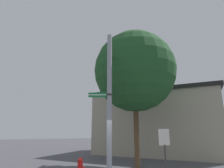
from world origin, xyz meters
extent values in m
cylinder|color=gray|center=(0.00, 0.00, 3.34)|extent=(0.23, 0.23, 6.67)
cylinder|color=gray|center=(1.17, 2.70, 5.78)|extent=(2.51, 5.47, 0.19)
cylinder|color=black|center=(0.62, 1.44, 5.59)|extent=(0.08, 0.08, 0.18)
cube|color=black|center=(0.62, 1.44, 4.98)|extent=(0.36, 0.30, 1.05)
sphere|color=#590F0F|center=(0.62, 1.63, 5.33)|extent=(0.22, 0.22, 0.22)
cube|color=black|center=(0.62, 1.65, 5.43)|extent=(0.24, 0.20, 0.03)
sphere|color=yellow|center=(0.62, 1.63, 4.98)|extent=(0.22, 0.22, 0.22)
cube|color=black|center=(0.62, 1.65, 5.08)|extent=(0.24, 0.20, 0.03)
sphere|color=#0F4C19|center=(0.62, 1.63, 4.63)|extent=(0.22, 0.22, 0.22)
cube|color=black|center=(0.62, 1.65, 4.73)|extent=(0.24, 0.20, 0.03)
cube|color=black|center=(0.62, 1.27, 4.98)|extent=(0.54, 0.03, 1.22)
cylinder|color=black|center=(1.33, 3.07, 5.59)|extent=(0.08, 0.08, 0.18)
cube|color=black|center=(1.33, 3.07, 4.98)|extent=(0.36, 0.30, 1.05)
sphere|color=#590F0F|center=(1.33, 3.26, 5.33)|extent=(0.22, 0.22, 0.22)
cube|color=black|center=(1.33, 3.28, 5.43)|extent=(0.24, 0.20, 0.03)
sphere|color=yellow|center=(1.33, 3.26, 4.98)|extent=(0.22, 0.22, 0.22)
cube|color=black|center=(1.33, 3.28, 5.08)|extent=(0.24, 0.20, 0.03)
sphere|color=#0F4C19|center=(1.33, 3.26, 4.63)|extent=(0.22, 0.22, 0.22)
cube|color=black|center=(1.33, 3.28, 4.73)|extent=(0.24, 0.20, 0.03)
cube|color=black|center=(1.33, 2.90, 4.98)|extent=(0.54, 0.03, 1.22)
cylinder|color=black|center=(2.04, 4.70, 5.59)|extent=(0.08, 0.08, 0.18)
cube|color=black|center=(2.04, 4.70, 4.98)|extent=(0.36, 0.30, 1.05)
sphere|color=#590F0F|center=(2.04, 4.89, 5.33)|extent=(0.22, 0.22, 0.22)
cube|color=black|center=(2.04, 4.91, 5.43)|extent=(0.24, 0.20, 0.03)
sphere|color=yellow|center=(2.04, 4.89, 4.98)|extent=(0.22, 0.22, 0.22)
cube|color=black|center=(2.04, 4.91, 5.08)|extent=(0.24, 0.20, 0.03)
sphere|color=#0F4C19|center=(2.04, 4.89, 4.63)|extent=(0.22, 0.22, 0.22)
cube|color=black|center=(2.04, 4.91, 4.73)|extent=(0.24, 0.20, 0.03)
cube|color=black|center=(2.04, 4.53, 4.98)|extent=(0.54, 0.03, 1.22)
cube|color=#147238|center=(-0.51, 0.22, 3.65)|extent=(0.78, 0.36, 0.22)
cube|color=white|center=(-0.51, 0.20, 3.65)|extent=(0.77, 0.34, 0.04)
cylinder|color=#262626|center=(0.00, 0.00, 3.65)|extent=(0.27, 0.27, 0.08)
cube|color=#A89E89|center=(7.23, 6.79, 2.54)|extent=(11.47, 11.66, 5.09)
cube|color=#193F1E|center=(9.66, 9.07, 2.80)|extent=(7.07, 7.44, 0.30)
cube|color=black|center=(7.23, 6.79, 5.24)|extent=(11.93, 12.13, 0.30)
cylinder|color=#4C3823|center=(2.54, 2.16, 1.97)|extent=(0.31, 0.31, 3.93)
sphere|color=#1E4C23|center=(2.54, 2.16, 5.74)|extent=(5.15, 5.15, 5.15)
sphere|color=red|center=(-0.98, 1.21, 0.71)|extent=(0.23, 0.23, 0.23)
cylinder|color=red|center=(-0.81, 1.21, 0.36)|extent=(0.12, 0.10, 0.10)
cylinder|color=#333333|center=(2.73, -0.20, 0.70)|extent=(0.08, 0.08, 1.40)
cube|color=silver|center=(2.73, -0.20, 1.75)|extent=(0.60, 0.04, 0.76)
camera|label=1|loc=(-2.96, -7.90, 2.09)|focal=29.80mm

